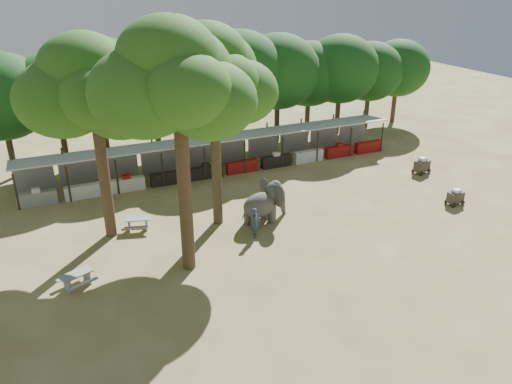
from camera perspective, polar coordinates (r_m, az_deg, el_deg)
name	(u,v)px	position (r m, az deg, el deg)	size (l,w,h in m)	color
ground	(314,260)	(25.95, 6.59, -7.76)	(100.00, 100.00, 0.00)	brown
vendor_stalls	(219,156)	(36.84, -4.20, 4.14)	(28.00, 2.99, 2.80)	#ACAEB4
yard_tree_left	(89,89)	(26.71, -18.51, 11.12)	(7.10, 6.90, 11.02)	#332316
yard_tree_center	(174,82)	(22.19, -9.41, 12.31)	(7.10, 6.90, 12.04)	#332316
yard_tree_back	(210,76)	(26.93, -5.32, 13.05)	(7.10, 6.90, 11.36)	#332316
backdrop_trees	(195,84)	(40.42, -6.97, 12.16)	(46.46, 5.95, 8.33)	#332316
elephant	(265,203)	(29.16, 1.05, -1.21)	(3.21, 2.37, 2.39)	#3B3939
handler	(255,223)	(27.58, -0.11, -3.51)	(0.62, 0.42, 1.73)	#26384C
picnic_table_near	(77,278)	(24.98, -19.80, -9.24)	(1.86, 1.78, 0.73)	gray
picnic_table_far	(138,222)	(29.29, -13.36, -3.35)	(1.74, 1.64, 0.72)	gray
cart_front	(455,197)	(33.96, 21.84, -0.52)	(1.12, 0.77, 1.05)	#342824
cart_back	(422,165)	(38.50, 18.43, 2.90)	(1.38, 1.06, 1.21)	#342824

